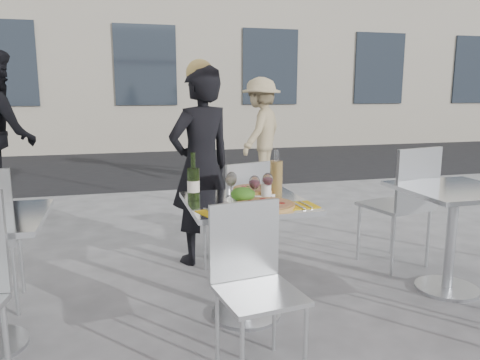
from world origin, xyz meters
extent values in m
plane|color=slate|center=(0.00, 0.00, 0.00)|extent=(80.00, 80.00, 0.00)
cube|color=black|center=(0.00, 6.50, 0.00)|extent=(24.00, 5.00, 0.00)
cylinder|color=#B7BABF|center=(0.00, 0.00, 0.01)|extent=(0.44, 0.44, 0.02)
cylinder|color=#B7BABF|center=(0.00, 0.00, 0.37)|extent=(0.07, 0.07, 0.72)
cube|color=silver|center=(0.00, 0.00, 0.73)|extent=(0.72, 0.72, 0.03)
cylinder|color=#B7BABF|center=(1.50, 0.00, 0.01)|extent=(0.44, 0.44, 0.02)
cylinder|color=#B7BABF|center=(1.50, 0.00, 0.37)|extent=(0.07, 0.07, 0.72)
cube|color=silver|center=(1.50, 0.00, 0.73)|extent=(0.72, 0.72, 0.03)
cylinder|color=silver|center=(0.23, 0.94, 0.22)|extent=(0.02, 0.02, 0.44)
cylinder|color=silver|center=(-0.11, 0.83, 0.22)|extent=(0.02, 0.02, 0.44)
cylinder|color=silver|center=(0.34, 0.61, 0.22)|extent=(0.02, 0.02, 0.44)
cylinder|color=silver|center=(0.00, 0.50, 0.22)|extent=(0.02, 0.02, 0.44)
cube|color=silver|center=(0.12, 0.72, 0.45)|extent=(0.51, 0.51, 0.02)
cube|color=silver|center=(0.18, 0.53, 0.68)|extent=(0.40, 0.15, 0.44)
cylinder|color=silver|center=(-0.25, -0.81, 0.21)|extent=(0.02, 0.02, 0.41)
cylinder|color=silver|center=(0.08, -0.76, 0.21)|extent=(0.02, 0.02, 0.41)
cylinder|color=silver|center=(-0.29, -0.48, 0.21)|extent=(0.02, 0.02, 0.41)
cylinder|color=silver|center=(0.04, -0.43, 0.21)|extent=(0.02, 0.02, 0.41)
cube|color=silver|center=(-0.10, -0.62, 0.42)|extent=(0.43, 0.43, 0.02)
cube|color=silver|center=(-0.13, -0.43, 0.64)|extent=(0.39, 0.07, 0.41)
cylinder|color=silver|center=(-1.43, 0.74, 0.23)|extent=(0.02, 0.02, 0.46)
cylinder|color=silver|center=(-1.40, 0.37, 0.23)|extent=(0.02, 0.02, 0.46)
cylinder|color=silver|center=(-1.28, -0.48, 0.24)|extent=(0.03, 0.03, 0.48)
cylinder|color=silver|center=(1.56, 0.80, 0.24)|extent=(0.03, 0.03, 0.48)
cylinder|color=silver|center=(1.18, 0.72, 0.24)|extent=(0.03, 0.03, 0.48)
cylinder|color=silver|center=(1.64, 0.43, 0.24)|extent=(0.03, 0.03, 0.48)
cylinder|color=silver|center=(1.27, 0.34, 0.24)|extent=(0.03, 0.03, 0.48)
cube|color=silver|center=(1.41, 0.57, 0.49)|extent=(0.53, 0.53, 0.03)
cube|color=silver|center=(1.46, 0.35, 0.75)|extent=(0.44, 0.12, 0.48)
imported|color=black|center=(-0.09, 1.05, 0.80)|extent=(0.69, 0.59, 1.60)
imported|color=tan|center=(1.37, 4.06, 0.81)|extent=(1.12, 1.19, 1.62)
cylinder|color=tan|center=(0.07, -0.17, 0.76)|extent=(0.34, 0.34, 0.02)
cylinder|color=tan|center=(0.07, -0.17, 0.77)|extent=(0.30, 0.30, 0.00)
cylinder|color=white|center=(0.12, 0.22, 0.76)|extent=(0.33, 0.33, 0.01)
cylinder|color=tan|center=(0.12, 0.21, 0.77)|extent=(0.29, 0.29, 0.02)
cylinder|color=tan|center=(0.12, 0.21, 0.78)|extent=(0.26, 0.26, 0.00)
cylinder|color=white|center=(-0.03, -0.02, 0.76)|extent=(0.22, 0.22, 0.01)
ellipsoid|color=#266C1B|center=(-0.03, -0.02, 0.80)|extent=(0.15, 0.15, 0.08)
sphere|color=#B21914|center=(0.01, 0.00, 0.81)|extent=(0.03, 0.03, 0.03)
cylinder|color=#30491B|center=(-0.31, 0.08, 0.85)|extent=(0.07, 0.07, 0.20)
cone|color=#30491B|center=(-0.31, 0.08, 0.95)|extent=(0.07, 0.07, 0.03)
cylinder|color=#30491B|center=(-0.31, 0.08, 0.99)|extent=(0.03, 0.03, 0.10)
cylinder|color=silver|center=(-0.31, 0.08, 0.84)|extent=(0.07, 0.07, 0.07)
cylinder|color=tan|center=(0.23, 0.11, 0.86)|extent=(0.08, 0.08, 0.22)
cylinder|color=white|center=(0.23, 0.11, 1.00)|extent=(0.03, 0.03, 0.08)
cylinder|color=white|center=(0.15, 0.06, 0.80)|extent=(0.06, 0.06, 0.09)
cylinder|color=silver|center=(0.15, 0.06, 0.85)|extent=(0.06, 0.06, 0.02)
cylinder|color=white|center=(-0.07, 0.10, 0.75)|extent=(0.06, 0.06, 0.00)
cylinder|color=white|center=(-0.07, 0.10, 0.80)|extent=(0.01, 0.01, 0.09)
ellipsoid|color=white|center=(-0.07, 0.10, 0.86)|extent=(0.07, 0.07, 0.08)
ellipsoid|color=beige|center=(-0.07, 0.10, 0.85)|extent=(0.05, 0.05, 0.05)
cylinder|color=white|center=(-0.06, 0.14, 0.75)|extent=(0.06, 0.06, 0.00)
cylinder|color=white|center=(-0.06, 0.14, 0.80)|extent=(0.01, 0.01, 0.09)
ellipsoid|color=white|center=(-0.06, 0.14, 0.86)|extent=(0.07, 0.07, 0.08)
ellipsoid|color=beige|center=(-0.06, 0.14, 0.85)|extent=(0.05, 0.05, 0.05)
cylinder|color=white|center=(0.04, -0.02, 0.75)|extent=(0.06, 0.06, 0.00)
cylinder|color=white|center=(0.04, -0.02, 0.80)|extent=(0.01, 0.01, 0.09)
ellipsoid|color=white|center=(0.04, -0.02, 0.86)|extent=(0.07, 0.07, 0.08)
ellipsoid|color=#4B0A17|center=(0.04, -0.02, 0.85)|extent=(0.05, 0.05, 0.05)
cylinder|color=white|center=(0.15, 0.04, 0.75)|extent=(0.06, 0.06, 0.00)
cylinder|color=white|center=(0.15, 0.04, 0.80)|extent=(0.01, 0.01, 0.09)
ellipsoid|color=white|center=(0.15, 0.04, 0.86)|extent=(0.07, 0.07, 0.08)
ellipsoid|color=#4B0A17|center=(0.15, 0.04, 0.85)|extent=(0.05, 0.05, 0.05)
cube|color=yellow|center=(-0.23, -0.24, 0.75)|extent=(0.23, 0.23, 0.00)
cube|color=#B7BABF|center=(-0.25, -0.24, 0.76)|extent=(0.08, 0.19, 0.00)
cube|color=#B7BABF|center=(-0.20, -0.24, 0.76)|extent=(0.07, 0.17, 0.00)
cube|color=yellow|center=(0.27, -0.20, 0.75)|extent=(0.19, 0.19, 0.00)
cube|color=#B7BABF|center=(0.25, -0.20, 0.76)|extent=(0.03, 0.20, 0.00)
cube|color=#B7BABF|center=(0.30, -0.20, 0.76)|extent=(0.02, 0.18, 0.00)
camera|label=1|loc=(-0.75, -2.66, 1.40)|focal=35.00mm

